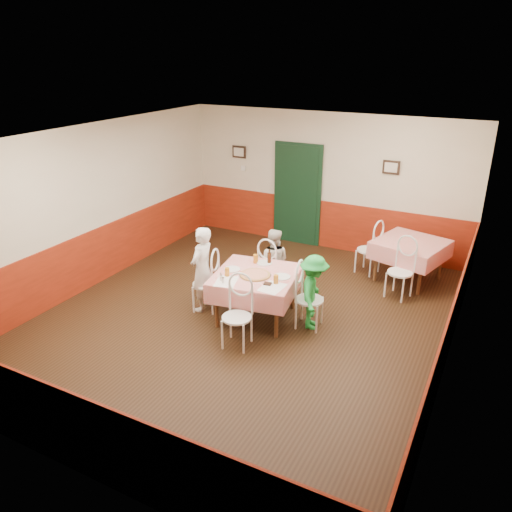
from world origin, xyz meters
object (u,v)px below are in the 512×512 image
at_px(second_table, 409,261).
at_px(pizza, 255,275).
at_px(main_table, 256,296).
at_px(chair_left, 206,284).
at_px(glass_b, 276,279).
at_px(diner_left, 202,269).
at_px(glass_a, 227,272).
at_px(diner_right, 313,292).
at_px(chair_second_b, 400,273).
at_px(beer_bottle, 269,257).
at_px(chair_second_a, 368,250).
at_px(chair_right, 310,300).
at_px(chair_far, 272,270).
at_px(diner_far, 273,262).
at_px(glass_c, 256,259).
at_px(wallet, 268,284).
at_px(chair_near, 237,318).

relative_size(second_table, pizza, 2.46).
relative_size(main_table, chair_left, 1.36).
xyz_separation_m(glass_b, diner_left, (-1.31, 0.04, -0.13)).
distance_m(pizza, glass_a, 0.43).
height_order(chair_left, diner_right, diner_right).
bearing_deg(second_table, chair_second_b, -90.00).
xyz_separation_m(main_table, beer_bottle, (0.01, 0.44, 0.50)).
bearing_deg(pizza, chair_second_b, 45.09).
distance_m(second_table, pizza, 3.16).
distance_m(chair_second_b, diner_right, 1.86).
height_order(chair_second_a, pizza, chair_second_a).
bearing_deg(chair_right, glass_a, 102.84).
height_order(chair_far, beer_bottle, beer_bottle).
height_order(main_table, diner_left, diner_left).
xyz_separation_m(glass_a, beer_bottle, (0.35, 0.72, 0.04)).
bearing_deg(glass_a, main_table, 38.94).
xyz_separation_m(chair_right, diner_right, (0.05, 0.01, 0.13)).
bearing_deg(beer_bottle, chair_left, -146.12).
bearing_deg(beer_bottle, diner_far, 108.11).
relative_size(chair_right, diner_right, 0.77).
xyz_separation_m(beer_bottle, diner_right, (0.88, -0.30, -0.29)).
height_order(beer_bottle, diner_far, diner_far).
bearing_deg(diner_left, glass_b, 88.34).
relative_size(chair_far, pizza, 1.98).
xyz_separation_m(second_table, glass_c, (-2.03, -2.12, 0.45)).
xyz_separation_m(pizza, diner_far, (-0.16, 0.96, -0.19)).
distance_m(chair_right, wallet, 0.72).
bearing_deg(pizza, glass_a, -150.63).
bearing_deg(beer_bottle, glass_c, -160.04).
height_order(main_table, chair_second_b, chair_second_b).
distance_m(second_table, chair_far, 2.56).
relative_size(glass_a, diner_left, 0.09).
distance_m(chair_second_a, diner_far, 2.02).
height_order(main_table, chair_left, chair_left).
bearing_deg(pizza, diner_far, 99.47).
distance_m(chair_right, chair_second_a, 2.37).
xyz_separation_m(chair_near, wallet, (0.19, 0.58, 0.32)).
xyz_separation_m(main_table, chair_second_b, (1.83, 1.74, 0.08)).
bearing_deg(chair_left, diner_right, 85.99).
bearing_deg(glass_a, diner_far, 79.91).
height_order(glass_b, diner_right, diner_right).
xyz_separation_m(main_table, diner_right, (0.89, 0.14, 0.21)).
distance_m(main_table, diner_right, 0.92).
xyz_separation_m(chair_left, chair_near, (0.97, -0.71, 0.00)).
height_order(glass_a, diner_far, diner_far).
height_order(chair_near, glass_c, same).
distance_m(chair_second_b, glass_b, 2.41).
bearing_deg(main_table, second_table, 53.70).
distance_m(pizza, diner_right, 0.91).
height_order(second_table, wallet, wallet).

